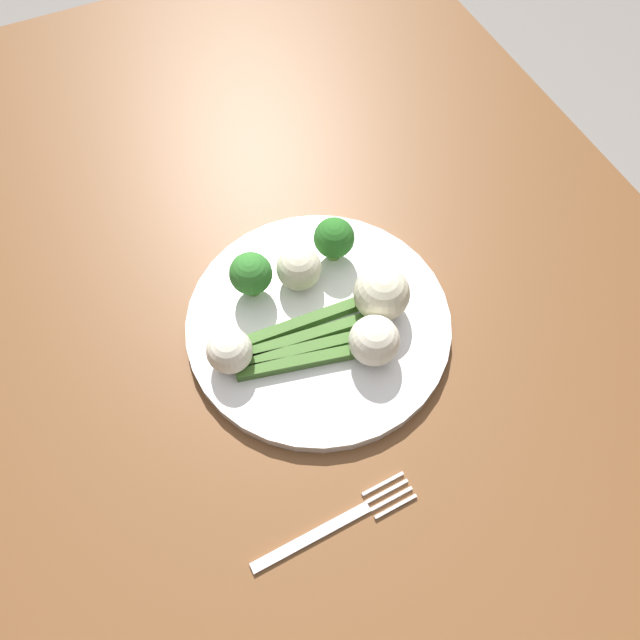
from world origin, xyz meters
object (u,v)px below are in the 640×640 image
object	(u,v)px
broccoli_right	(334,238)
cauliflower_back	(374,341)
cauliflower_edge	(299,268)
fork	(336,524)
asparagus_bundle	(300,346)
cauliflower_front_left	(230,351)
broccoli_front	(251,274)
dining_table	(299,372)
plate	(320,326)
cauliflower_left	(382,294)

from	to	relation	value
broccoli_right	cauliflower_back	distance (m)	0.13
cauliflower_edge	fork	xyz separation A→B (m)	(0.25, -0.07, -0.04)
asparagus_bundle	broccoli_right	size ratio (longest dim) A/B	2.62
broccoli_right	cauliflower_edge	distance (m)	0.05
broccoli_right	cauliflower_front_left	distance (m)	0.17
broccoli_front	cauliflower_back	bearing A→B (deg)	34.38
dining_table	plate	size ratio (longest dim) A/B	4.73
fork	cauliflower_front_left	bearing A→B (deg)	96.03
cauliflower_edge	cauliflower_front_left	xyz separation A→B (m)	(0.06, -0.10, -0.00)
broccoli_right	fork	bearing A→B (deg)	-24.87
asparagus_bundle	cauliflower_front_left	size ratio (longest dim) A/B	3.09
dining_table	broccoli_front	bearing A→B (deg)	-159.54
broccoli_right	cauliflower_front_left	size ratio (longest dim) A/B	1.18
asparagus_bundle	cauliflower_left	distance (m)	0.10
fork	cauliflower_back	bearing A→B (deg)	49.55
broccoli_front	cauliflower_front_left	bearing A→B (deg)	-36.09
dining_table	cauliflower_left	size ratio (longest dim) A/B	22.66
cauliflower_left	fork	distance (m)	0.23
dining_table	cauliflower_back	xyz separation A→B (m)	(0.06, 0.06, 0.14)
cauliflower_back	cauliflower_front_left	xyz separation A→B (m)	(-0.05, -0.14, -0.00)
broccoli_right	fork	distance (m)	0.30
broccoli_right	cauliflower_left	xyz separation A→B (m)	(0.08, 0.01, -0.00)
broccoli_front	cauliflower_back	distance (m)	0.15
plate	cauliflower_front_left	xyz separation A→B (m)	(0.00, -0.10, 0.03)
broccoli_front	fork	size ratio (longest dim) A/B	0.34
plate	broccoli_right	size ratio (longest dim) A/B	5.15
cauliflower_edge	cauliflower_front_left	distance (m)	0.12
broccoli_right	cauliflower_back	size ratio (longest dim) A/B	1.06
asparagus_bundle	broccoli_right	distance (m)	0.13
broccoli_front	cauliflower_edge	world-z (taller)	broccoli_front
dining_table	asparagus_bundle	size ratio (longest dim) A/B	9.30
broccoli_right	fork	size ratio (longest dim) A/B	0.34
dining_table	cauliflower_back	size ratio (longest dim) A/B	25.83
cauliflower_left	cauliflower_back	world-z (taller)	cauliflower_left
cauliflower_back	cauliflower_front_left	bearing A→B (deg)	-110.72
cauliflower_back	asparagus_bundle	bearing A→B (deg)	-118.36
broccoli_front	cauliflower_left	world-z (taller)	cauliflower_left
plate	cauliflower_left	bearing A→B (deg)	80.51
broccoli_right	plate	bearing A→B (deg)	-34.75
cauliflower_left	cauliflower_front_left	xyz separation A→B (m)	(-0.01, -0.17, -0.01)
cauliflower_left	asparagus_bundle	bearing A→B (deg)	-85.13
cauliflower_edge	asparagus_bundle	bearing A→B (deg)	-23.69
broccoli_front	asparagus_bundle	bearing A→B (deg)	11.22
broccoli_right	cauliflower_left	size ratio (longest dim) A/B	0.93
cauliflower_front_left	plate	bearing A→B (deg)	92.22
cauliflower_left	cauliflower_front_left	bearing A→B (deg)	-92.41
cauliflower_front_left	fork	distance (m)	0.20
asparagus_bundle	cauliflower_front_left	distance (m)	0.07
broccoli_right	cauliflower_front_left	world-z (taller)	broccoli_right
cauliflower_front_left	broccoli_front	bearing A→B (deg)	143.91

